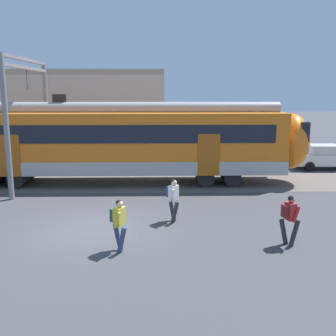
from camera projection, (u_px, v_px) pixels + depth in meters
ground_plane at (94, 230)px, 14.11m from camera, size 160.00×160.00×0.00m
pedestrian_yellow at (119, 221)px, 12.04m from camera, size 0.56×0.66×1.67m
pedestrian_white at (173, 196)px, 14.80m from camera, size 0.52×0.67×1.67m
pedestrian_red at (289, 216)px, 12.51m from camera, size 0.70×0.53×1.67m
parked_car_white at (325, 157)px, 24.94m from camera, size 4.05×1.85×1.54m
catenary_gantry at (28, 102)px, 20.38m from camera, size 0.24×6.64×6.53m
background_building at (31, 113)px, 30.21m from camera, size 20.40×5.00×9.20m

